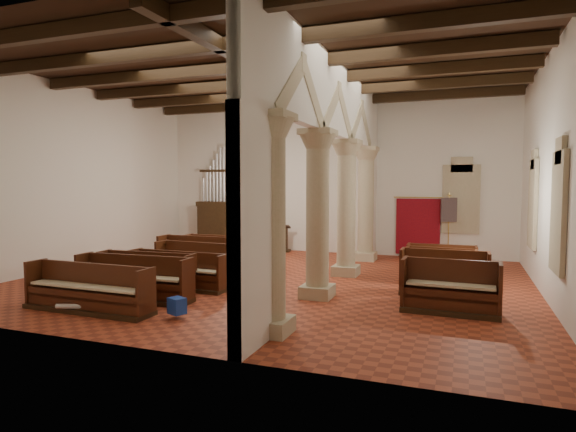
# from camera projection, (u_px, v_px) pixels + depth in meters

# --- Properties ---
(floor) EXTENTS (14.00, 14.00, 0.00)m
(floor) POSITION_uv_depth(u_px,v_px,m) (272.00, 280.00, 13.78)
(floor) COLOR #A03E22
(floor) RESTS_ON ground
(ceiling) EXTENTS (14.00, 14.00, 0.00)m
(ceiling) POSITION_uv_depth(u_px,v_px,m) (272.00, 67.00, 13.36)
(ceiling) COLOR black
(ceiling) RESTS_ON wall_back
(wall_back) EXTENTS (14.00, 0.02, 6.00)m
(wall_back) POSITION_uv_depth(u_px,v_px,m) (329.00, 178.00, 19.19)
(wall_back) COLOR white
(wall_back) RESTS_ON floor
(wall_front) EXTENTS (14.00, 0.02, 6.00)m
(wall_front) POSITION_uv_depth(u_px,v_px,m) (135.00, 171.00, 7.95)
(wall_front) COLOR white
(wall_front) RESTS_ON floor
(wall_left) EXTENTS (0.02, 12.00, 6.00)m
(wall_left) POSITION_uv_depth(u_px,v_px,m) (77.00, 177.00, 15.99)
(wall_left) COLOR white
(wall_left) RESTS_ON floor
(wall_right) EXTENTS (0.02, 12.00, 6.00)m
(wall_right) POSITION_uv_depth(u_px,v_px,m) (551.00, 174.00, 11.15)
(wall_right) COLOR white
(wall_right) RESTS_ON floor
(ceiling_beams) EXTENTS (13.80, 11.80, 0.30)m
(ceiling_beams) POSITION_uv_depth(u_px,v_px,m) (272.00, 74.00, 13.37)
(ceiling_beams) COLOR #30200F
(ceiling_beams) RESTS_ON wall_back
(arcade) EXTENTS (0.90, 11.90, 6.00)m
(arcade) POSITION_uv_depth(u_px,v_px,m) (334.00, 154.00, 12.91)
(arcade) COLOR #BEAD8D
(arcade) RESTS_ON floor
(window_right_a) EXTENTS (0.03, 1.00, 2.20)m
(window_right_a) POSITION_uv_depth(u_px,v_px,m) (561.00, 212.00, 9.81)
(window_right_a) COLOR #337356
(window_right_a) RESTS_ON wall_right
(window_right_b) EXTENTS (0.03, 1.00, 2.20)m
(window_right_b) POSITION_uv_depth(u_px,v_px,m) (534.00, 204.00, 13.56)
(window_right_b) COLOR #337356
(window_right_b) RESTS_ON wall_right
(window_back) EXTENTS (1.00, 0.03, 2.20)m
(window_back) POSITION_uv_depth(u_px,v_px,m) (461.00, 199.00, 17.50)
(window_back) COLOR #337356
(window_back) RESTS_ON wall_back
(pipe_organ) EXTENTS (2.10, 0.85, 4.40)m
(pipe_organ) POSITION_uv_depth(u_px,v_px,m) (223.00, 216.00, 20.38)
(pipe_organ) COLOR #30200F
(pipe_organ) RESTS_ON floor
(lectern) EXTENTS (0.48, 0.49, 1.12)m
(lectern) POSITION_uv_depth(u_px,v_px,m) (285.00, 240.00, 19.46)
(lectern) COLOR #351E11
(lectern) RESTS_ON floor
(dossal_curtain) EXTENTS (1.80, 0.07, 2.17)m
(dossal_curtain) POSITION_uv_depth(u_px,v_px,m) (418.00, 226.00, 18.03)
(dossal_curtain) COLOR maroon
(dossal_curtain) RESTS_ON floor
(processional_banner) EXTENTS (0.55, 0.70, 2.44)m
(processional_banner) POSITION_uv_depth(u_px,v_px,m) (448.00, 238.00, 17.25)
(processional_banner) COLOR #30200F
(processional_banner) RESTS_ON floor
(hymnal_box_a) EXTENTS (0.41, 0.38, 0.33)m
(hymnal_box_a) POSITION_uv_depth(u_px,v_px,m) (177.00, 306.00, 9.92)
(hymnal_box_a) COLOR navy
(hymnal_box_a) RESTS_ON floor
(hymnal_box_b) EXTENTS (0.37, 0.30, 0.37)m
(hymnal_box_b) POSITION_uv_depth(u_px,v_px,m) (251.00, 286.00, 11.77)
(hymnal_box_b) COLOR navy
(hymnal_box_b) RESTS_ON floor
(hymnal_box_c) EXTENTS (0.42, 0.37, 0.36)m
(hymnal_box_c) POSITION_uv_depth(u_px,v_px,m) (222.00, 276.00, 13.06)
(hymnal_box_c) COLOR navy
(hymnal_box_c) RESTS_ON floor
(tube_heater_a) EXTENTS (1.03, 0.42, 0.10)m
(tube_heater_a) POSITION_uv_depth(u_px,v_px,m) (80.00, 306.00, 10.28)
(tube_heater_a) COLOR silver
(tube_heater_a) RESTS_ON floor
(tube_heater_b) EXTENTS (0.92, 0.44, 0.10)m
(tube_heater_b) POSITION_uv_depth(u_px,v_px,m) (73.00, 300.00, 10.86)
(tube_heater_b) COLOR silver
(tube_heater_b) RESTS_ON floor
(nave_pew_0) EXTENTS (3.14, 0.75, 1.03)m
(nave_pew_0) POSITION_uv_depth(u_px,v_px,m) (88.00, 296.00, 10.46)
(nave_pew_0) COLOR #30200F
(nave_pew_0) RESTS_ON floor
(nave_pew_1) EXTENTS (2.96, 0.85, 1.07)m
(nave_pew_1) POSITION_uv_depth(u_px,v_px,m) (134.00, 286.00, 11.45)
(nave_pew_1) COLOR #30200F
(nave_pew_1) RESTS_ON floor
(nave_pew_2) EXTENTS (2.67, 0.83, 1.00)m
(nave_pew_2) POSITION_uv_depth(u_px,v_px,m) (146.00, 278.00, 12.44)
(nave_pew_2) COLOR #30200F
(nave_pew_2) RESTS_ON floor
(nave_pew_3) EXTENTS (2.88, 0.77, 0.97)m
(nave_pew_3) POSITION_uv_depth(u_px,v_px,m) (177.00, 276.00, 12.75)
(nave_pew_3) COLOR #30200F
(nave_pew_3) RESTS_ON floor
(nave_pew_4) EXTENTS (2.81, 0.88, 1.07)m
(nave_pew_4) POSITION_uv_depth(u_px,v_px,m) (200.00, 268.00, 13.82)
(nave_pew_4) COLOR #30200F
(nave_pew_4) RESTS_ON floor
(nave_pew_5) EXTENTS (3.38, 0.78, 1.15)m
(nave_pew_5) POSITION_uv_depth(u_px,v_px,m) (210.00, 263.00, 14.56)
(nave_pew_5) COLOR #30200F
(nave_pew_5) RESTS_ON floor
(nave_pew_6) EXTENTS (3.06, 0.72, 1.06)m
(nave_pew_6) POSITION_uv_depth(u_px,v_px,m) (227.00, 258.00, 15.73)
(nave_pew_6) COLOR #30200F
(nave_pew_6) RESTS_ON floor
(aisle_pew_0) EXTENTS (2.06, 0.83, 1.14)m
(aisle_pew_0) POSITION_uv_depth(u_px,v_px,m) (450.00, 295.00, 10.34)
(aisle_pew_0) COLOR #30200F
(aisle_pew_0) RESTS_ON floor
(aisle_pew_1) EXTENTS (1.82, 0.74, 0.96)m
(aisle_pew_1) POSITION_uv_depth(u_px,v_px,m) (445.00, 290.00, 11.14)
(aisle_pew_1) COLOR #30200F
(aisle_pew_1) RESTS_ON floor
(aisle_pew_2) EXTENTS (2.12, 0.75, 1.13)m
(aisle_pew_2) POSITION_uv_depth(u_px,v_px,m) (444.00, 280.00, 11.92)
(aisle_pew_2) COLOR #30200F
(aisle_pew_2) RESTS_ON floor
(aisle_pew_3) EXTENTS (1.89, 0.81, 1.03)m
(aisle_pew_3) POSITION_uv_depth(u_px,v_px,m) (440.00, 273.00, 13.03)
(aisle_pew_3) COLOR #30200F
(aisle_pew_3) RESTS_ON floor
(aisle_pew_4) EXTENTS (1.93, 0.71, 1.02)m
(aisle_pew_4) POSITION_uv_depth(u_px,v_px,m) (441.00, 268.00, 13.78)
(aisle_pew_4) COLOR #30200F
(aisle_pew_4) RESTS_ON floor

